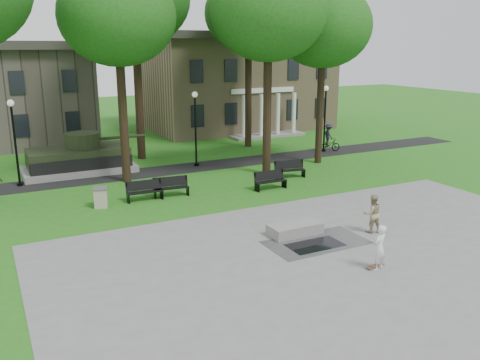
# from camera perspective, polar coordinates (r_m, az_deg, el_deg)

# --- Properties ---
(ground) EXTENTS (120.00, 120.00, 0.00)m
(ground) POSITION_cam_1_polar(r_m,az_deg,el_deg) (22.05, 6.14, -5.13)
(ground) COLOR #295D15
(ground) RESTS_ON ground
(plaza) EXTENTS (22.00, 16.00, 0.02)m
(plaza) POSITION_cam_1_polar(r_m,az_deg,el_deg) (18.40, 14.77, -9.73)
(plaza) COLOR gray
(plaza) RESTS_ON ground
(footpath) EXTENTS (44.00, 2.60, 0.01)m
(footpath) POSITION_cam_1_polar(r_m,az_deg,el_deg) (32.32, -5.53, 1.41)
(footpath) COLOR black
(footpath) RESTS_ON ground
(building_right) EXTENTS (17.00, 12.00, 8.60)m
(building_right) POSITION_cam_1_polar(r_m,az_deg,el_deg) (48.40, -0.71, 11.18)
(building_right) COLOR #9E8460
(building_right) RESTS_ON ground
(tree_1) EXTENTS (6.20, 6.20, 11.63)m
(tree_1) POSITION_cam_1_polar(r_m,az_deg,el_deg) (28.66, -13.62, 17.39)
(tree_1) COLOR black
(tree_1) RESTS_ON ground
(tree_2) EXTENTS (6.60, 6.60, 12.16)m
(tree_2) POSITION_cam_1_polar(r_m,az_deg,el_deg) (29.84, 3.23, 18.35)
(tree_2) COLOR black
(tree_2) RESTS_ON ground
(tree_3) EXTENTS (6.00, 6.00, 11.19)m
(tree_3) POSITION_cam_1_polar(r_m,az_deg,el_deg) (33.11, 9.33, 16.61)
(tree_3) COLOR black
(tree_3) RESTS_ON ground
(tree_5) EXTENTS (6.40, 6.40, 12.44)m
(tree_5) POSITION_cam_1_polar(r_m,az_deg,el_deg) (38.30, 0.98, 18.15)
(tree_5) COLOR black
(tree_5) RESTS_ON ground
(lamp_left) EXTENTS (0.36, 0.36, 4.73)m
(lamp_left) POSITION_cam_1_polar(r_m,az_deg,el_deg) (29.98, -24.00, 4.55)
(lamp_left) COLOR black
(lamp_left) RESTS_ON ground
(lamp_mid) EXTENTS (0.36, 0.36, 4.73)m
(lamp_mid) POSITION_cam_1_polar(r_m,az_deg,el_deg) (32.24, -5.03, 6.44)
(lamp_mid) COLOR black
(lamp_mid) RESTS_ON ground
(lamp_right) EXTENTS (0.36, 0.36, 4.73)m
(lamp_right) POSITION_cam_1_polar(r_m,az_deg,el_deg) (37.13, 9.53, 7.41)
(lamp_right) COLOR black
(lamp_right) RESTS_ON ground
(tank_monument) EXTENTS (7.45, 3.40, 2.40)m
(tank_monument) POSITION_cam_1_polar(r_m,az_deg,el_deg) (32.36, -17.60, 2.34)
(tank_monument) COLOR gray
(tank_monument) RESTS_ON ground
(puddle) EXTENTS (2.20, 1.20, 0.00)m
(puddle) POSITION_cam_1_polar(r_m,az_deg,el_deg) (20.05, 8.44, -7.24)
(puddle) COLOR black
(puddle) RESTS_ON plaza
(concrete_block) EXTENTS (2.21, 1.02, 0.45)m
(concrete_block) POSITION_cam_1_polar(r_m,az_deg,el_deg) (20.98, 6.18, -5.49)
(concrete_block) COLOR gray
(concrete_block) RESTS_ON plaza
(skateboard) EXTENTS (0.80, 0.29, 0.07)m
(skateboard) POSITION_cam_1_polar(r_m,az_deg,el_deg) (18.57, 14.94, -9.35)
(skateboard) COLOR brown
(skateboard) RESTS_ON plaza
(skateboarder) EXTENTS (0.69, 0.57, 1.62)m
(skateboarder) POSITION_cam_1_polar(r_m,az_deg,el_deg) (18.13, 15.38, -7.33)
(skateboarder) COLOR silver
(skateboarder) RESTS_ON plaza
(friend_watching) EXTENTS (0.91, 0.79, 1.62)m
(friend_watching) POSITION_cam_1_polar(r_m,az_deg,el_deg) (21.57, 14.62, -3.67)
(friend_watching) COLOR tan
(friend_watching) RESTS_ON plaza
(cyclist) EXTENTS (1.90, 1.12, 2.03)m
(cyclist) POSITION_cam_1_polar(r_m,az_deg,el_deg) (37.47, 9.89, 4.43)
(cyclist) COLOR black
(cyclist) RESTS_ON ground
(park_bench_0) EXTENTS (1.81, 0.58, 1.00)m
(park_bench_0) POSITION_cam_1_polar(r_m,az_deg,el_deg) (25.75, -10.69, -1.12)
(park_bench_0) COLOR black
(park_bench_0) RESTS_ON ground
(park_bench_1) EXTENTS (1.84, 0.75, 1.00)m
(park_bench_1) POSITION_cam_1_polar(r_m,az_deg,el_deg) (26.23, -7.79, -0.70)
(park_bench_1) COLOR black
(park_bench_1) RESTS_ON ground
(park_bench_2) EXTENTS (1.81, 0.54, 1.00)m
(park_bench_2) POSITION_cam_1_polar(r_m,az_deg,el_deg) (27.29, 3.39, 0.04)
(park_bench_2) COLOR black
(park_bench_2) RESTS_ON ground
(park_bench_3) EXTENTS (1.85, 0.84, 1.00)m
(park_bench_3) POSITION_cam_1_polar(r_m,az_deg,el_deg) (29.79, 5.55, 1.27)
(park_bench_3) COLOR black
(park_bench_3) RESTS_ON ground
(trash_bin) EXTENTS (0.81, 0.81, 0.96)m
(trash_bin) POSITION_cam_1_polar(r_m,az_deg,el_deg) (25.14, -15.37, -1.89)
(trash_bin) COLOR #A59F88
(trash_bin) RESTS_ON ground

